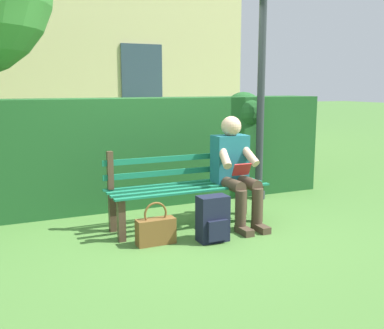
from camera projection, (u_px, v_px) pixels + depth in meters
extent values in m
plane|color=#477533|center=(188.00, 226.00, 4.90)|extent=(60.00, 60.00, 0.00)
cube|color=#4C3828|center=(259.00, 203.00, 5.03)|extent=(0.07, 0.07, 0.42)
cube|color=#4C3828|center=(121.00, 220.00, 4.39)|extent=(0.07, 0.07, 0.42)
cube|color=#4C3828|center=(243.00, 196.00, 5.34)|extent=(0.07, 0.07, 0.42)
cube|color=#4C3828|center=(112.00, 212.00, 4.69)|extent=(0.07, 0.07, 0.42)
cube|color=#197251|center=(180.00, 183.00, 5.02)|extent=(1.73, 0.06, 0.02)
cube|color=#197251|center=(185.00, 186.00, 4.89)|extent=(1.73, 0.06, 0.02)
cube|color=#197251|center=(191.00, 188.00, 4.76)|extent=(1.73, 0.06, 0.02)
cube|color=#197251|center=(197.00, 191.00, 4.63)|extent=(1.73, 0.06, 0.02)
cube|color=#4C3828|center=(242.00, 160.00, 5.30)|extent=(0.06, 0.06, 0.39)
cube|color=#4C3828|center=(110.00, 170.00, 4.65)|extent=(0.06, 0.06, 0.39)
cube|color=#197251|center=(180.00, 172.00, 4.99)|extent=(1.73, 0.02, 0.06)
cube|color=#197251|center=(180.00, 158.00, 4.96)|extent=(1.73, 0.02, 0.06)
cube|color=#1E6672|center=(230.00, 159.00, 5.01)|extent=(0.38, 0.22, 0.52)
sphere|color=#D8AD8C|center=(231.00, 126.00, 4.93)|extent=(0.22, 0.22, 0.22)
cylinder|color=#473828|center=(247.00, 183.00, 4.90)|extent=(0.13, 0.42, 0.13)
cylinder|color=#473828|center=(231.00, 184.00, 4.82)|extent=(0.13, 0.42, 0.13)
cylinder|color=#473828|center=(257.00, 209.00, 4.75)|extent=(0.12, 0.12, 0.44)
cylinder|color=#473828|center=(241.00, 211.00, 4.67)|extent=(0.12, 0.12, 0.44)
cube|color=#473828|center=(261.00, 228.00, 4.71)|extent=(0.10, 0.24, 0.07)
cube|color=#473828|center=(244.00, 231.00, 4.63)|extent=(0.10, 0.24, 0.07)
cylinder|color=#D8AD8C|center=(248.00, 154.00, 4.93)|extent=(0.14, 0.32, 0.26)
cylinder|color=#D8AD8C|center=(224.00, 156.00, 4.81)|extent=(0.14, 0.32, 0.26)
cube|color=#B22626|center=(242.00, 169.00, 4.79)|extent=(0.20, 0.07, 0.13)
cube|color=#1E5123|center=(127.00, 152.00, 5.68)|extent=(5.44, 0.60, 1.35)
sphere|color=#1E5123|center=(243.00, 112.00, 6.19)|extent=(0.54, 0.54, 0.54)
sphere|color=#1E5123|center=(8.00, 123.00, 5.11)|extent=(0.48, 0.48, 0.48)
cube|color=beige|center=(11.00, 8.00, 9.71)|extent=(9.67, 2.98, 6.27)
cube|color=#334756|center=(142.00, 73.00, 9.59)|extent=(0.90, 0.04, 1.20)
cube|color=#191E33|center=(213.00, 218.00, 4.40)|extent=(0.29, 0.18, 0.45)
cube|color=#191E33|center=(218.00, 231.00, 4.32)|extent=(0.21, 0.04, 0.20)
cylinder|color=#191E33|center=(216.00, 213.00, 4.53)|extent=(0.04, 0.04, 0.27)
cylinder|color=#191E33|center=(200.00, 215.00, 4.46)|extent=(0.04, 0.04, 0.27)
cube|color=brown|center=(156.00, 231.00, 4.33)|extent=(0.37, 0.14, 0.25)
torus|color=brown|center=(156.00, 214.00, 4.30)|extent=(0.23, 0.02, 0.23)
cylinder|color=#2D3338|center=(258.00, 195.00, 6.09)|extent=(0.18, 0.18, 0.10)
cylinder|color=#2D3338|center=(262.00, 65.00, 5.80)|extent=(0.10, 0.10, 3.51)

